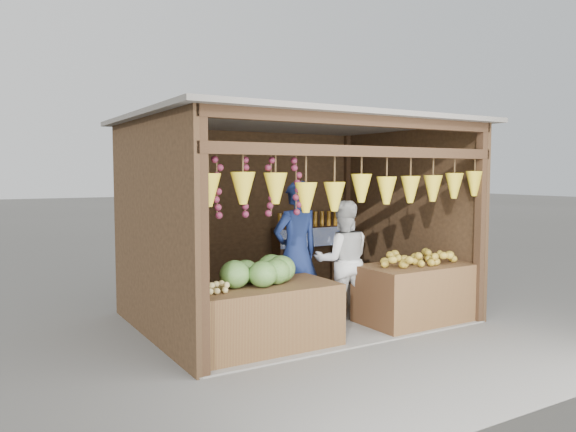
# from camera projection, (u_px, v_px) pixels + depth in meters

# --- Properties ---
(ground) EXTENTS (80.00, 80.00, 0.00)m
(ground) POSITION_uv_depth(u_px,v_px,m) (296.00, 317.00, 7.63)
(ground) COLOR #514F49
(ground) RESTS_ON ground
(stall_structure) EXTENTS (4.30, 3.30, 2.66)m
(stall_structure) POSITION_uv_depth(u_px,v_px,m) (295.00, 195.00, 7.45)
(stall_structure) COLOR slate
(stall_structure) RESTS_ON ground
(back_shelf) EXTENTS (1.25, 0.32, 1.32)m
(back_shelf) POSITION_uv_depth(u_px,v_px,m) (309.00, 239.00, 9.20)
(back_shelf) COLOR #382314
(back_shelf) RESTS_ON ground
(counter_left) EXTENTS (1.72, 0.85, 0.71)m
(counter_left) POSITION_uv_depth(u_px,v_px,m) (261.00, 317.00, 6.24)
(counter_left) COLOR #482918
(counter_left) RESTS_ON ground
(counter_right) EXTENTS (1.53, 0.85, 0.76)m
(counter_right) POSITION_uv_depth(u_px,v_px,m) (416.00, 293.00, 7.37)
(counter_right) COLOR #482B18
(counter_right) RESTS_ON ground
(stool) EXTENTS (0.33, 0.33, 0.31)m
(stool) POSITION_uv_depth(u_px,v_px,m) (178.00, 321.00, 6.86)
(stool) COLOR black
(stool) RESTS_ON ground
(man_standing) EXTENTS (0.70, 0.48, 1.86)m
(man_standing) POSITION_uv_depth(u_px,v_px,m) (296.00, 253.00, 7.25)
(man_standing) COLOR #15224F
(man_standing) RESTS_ON ground
(woman_standing) EXTENTS (0.95, 0.86, 1.60)m
(woman_standing) POSITION_uv_depth(u_px,v_px,m) (343.00, 261.00, 7.44)
(woman_standing) COLOR silver
(woman_standing) RESTS_ON ground
(vendor_seated) EXTENTS (0.58, 0.56, 1.01)m
(vendor_seated) POSITION_uv_depth(u_px,v_px,m) (177.00, 268.00, 6.81)
(vendor_seated) COLOR brown
(vendor_seated) RESTS_ON stool
(melon_pile) EXTENTS (1.00, 0.50, 0.32)m
(melon_pile) POSITION_uv_depth(u_px,v_px,m) (258.00, 271.00, 6.24)
(melon_pile) COLOR #165115
(melon_pile) RESTS_ON counter_left
(tanfruit_pile) EXTENTS (0.34, 0.40, 0.13)m
(tanfruit_pile) POSITION_uv_depth(u_px,v_px,m) (212.00, 286.00, 5.86)
(tanfruit_pile) COLOR tan
(tanfruit_pile) RESTS_ON counter_left
(mango_pile) EXTENTS (1.40, 0.64, 0.22)m
(mango_pile) POSITION_uv_depth(u_px,v_px,m) (419.00, 256.00, 7.36)
(mango_pile) COLOR #C07419
(mango_pile) RESTS_ON counter_right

